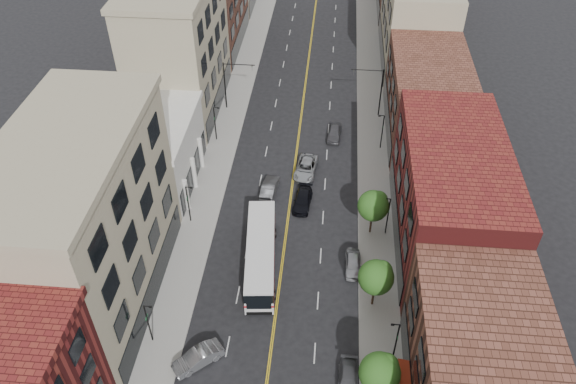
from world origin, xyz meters
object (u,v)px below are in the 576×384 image
(car_parked_far, at_px, (353,264))
(car_lane_a, at_px, (303,200))
(car_angle_b, at_px, (198,358))
(city_bus, at_px, (261,253))
(car_parked_mid, at_px, (348,381))
(car_lane_behind, at_px, (270,188))
(car_lane_c, at_px, (334,133))
(car_lane_b, at_px, (306,168))

(car_parked_far, distance_m, car_lane_a, 11.14)
(car_angle_b, bearing_deg, car_parked_far, 92.17)
(city_bus, height_order, car_parked_far, city_bus)
(car_parked_mid, bearing_deg, car_lane_behind, 112.58)
(car_angle_b, height_order, car_lane_a, car_angle_b)
(car_parked_far, height_order, car_lane_c, car_lane_c)
(car_angle_b, xyz_separation_m, car_lane_b, (7.78, 27.89, -0.01))
(car_lane_behind, height_order, car_lane_a, car_lane_behind)
(car_parked_mid, xyz_separation_m, car_lane_behind, (-9.63, 24.70, 0.12))
(car_parked_far, bearing_deg, car_lane_b, 110.17)
(car_parked_far, bearing_deg, car_lane_behind, 130.85)
(car_lane_a, bearing_deg, city_bus, -105.25)
(car_parked_far, xyz_separation_m, car_lane_b, (-5.90, 15.46, 0.06))
(car_lane_behind, xyz_separation_m, car_lane_b, (4.12, 4.16, 0.00))
(car_lane_a, distance_m, car_lane_b, 6.02)
(car_parked_mid, relative_size, car_lane_c, 1.00)
(city_bus, distance_m, car_lane_behind, 11.87)
(car_lane_behind, bearing_deg, car_angle_b, 86.35)
(city_bus, bearing_deg, car_lane_c, 68.05)
(car_parked_mid, bearing_deg, city_bus, 126.69)
(car_parked_mid, bearing_deg, car_lane_b, 102.09)
(car_lane_a, bearing_deg, car_angle_b, -104.65)
(city_bus, distance_m, car_lane_b, 16.42)
(car_lane_behind, height_order, car_lane_b, car_lane_b)
(car_angle_b, height_order, car_parked_mid, car_angle_b)
(car_lane_c, bearing_deg, car_lane_b, -107.92)
(car_lane_behind, bearing_deg, car_lane_b, -129.58)
(car_parked_mid, xyz_separation_m, car_lane_c, (-2.17, 36.86, 0.11))
(car_angle_b, relative_size, car_lane_behind, 1.01)
(car_parked_mid, distance_m, car_lane_b, 29.38)
(car_parked_far, distance_m, car_lane_behind, 15.10)
(car_lane_behind, relative_size, car_lane_a, 0.96)
(city_bus, bearing_deg, car_angle_b, -114.75)
(car_angle_b, distance_m, car_lane_c, 37.58)
(car_parked_far, relative_size, car_lane_b, 0.75)
(car_angle_b, height_order, car_parked_far, car_angle_b)
(car_angle_b, relative_size, car_lane_a, 0.97)
(city_bus, xyz_separation_m, car_parked_far, (9.56, 0.51, -1.24))
(car_parked_far, bearing_deg, car_lane_a, 121.28)
(city_bus, relative_size, car_parked_far, 3.21)
(car_lane_c, bearing_deg, car_lane_behind, -116.78)
(car_angle_b, height_order, car_lane_c, car_angle_b)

